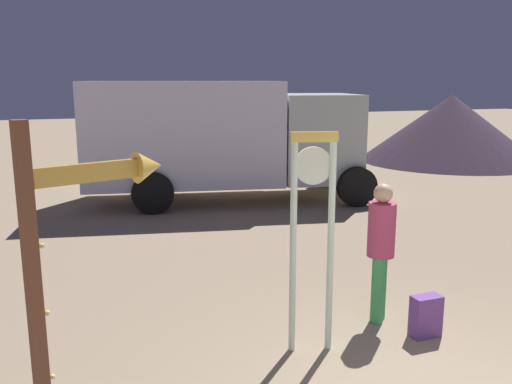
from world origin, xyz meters
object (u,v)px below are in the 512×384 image
object	(u,v)px
standing_clock	(312,221)
dome_tent	(450,128)
person_near_clock	(381,246)
backpack	(425,316)
arrow_sign	(79,238)
box_truck_near	(219,135)

from	to	relation	value
standing_clock	dome_tent	world-z (taller)	dome_tent
person_near_clock	backpack	xyz separation A→B (m)	(0.26, -0.54, -0.69)
arrow_sign	dome_tent	world-z (taller)	arrow_sign
arrow_sign	person_near_clock	xyz separation A→B (m)	(3.34, 1.08, -0.74)
standing_clock	backpack	size ratio (longest dim) A/B	4.87
arrow_sign	backpack	world-z (taller)	arrow_sign
standing_clock	box_truck_near	size ratio (longest dim) A/B	0.34
arrow_sign	standing_clock	bearing A→B (deg)	17.61
backpack	box_truck_near	size ratio (longest dim) A/B	0.07
backpack	box_truck_near	distance (m)	7.70
backpack	dome_tent	bearing A→B (deg)	49.37
arrow_sign	box_truck_near	bearing A→B (deg)	66.76
backpack	arrow_sign	bearing A→B (deg)	-171.48
box_truck_near	standing_clock	bearing A→B (deg)	-99.32
person_near_clock	box_truck_near	size ratio (longest dim) A/B	0.24
box_truck_near	dome_tent	distance (m)	9.94
arrow_sign	backpack	bearing A→B (deg)	8.52
arrow_sign	backpack	xyz separation A→B (m)	(3.61, 0.54, -1.43)
backpack	dome_tent	world-z (taller)	dome_tent
arrow_sign	person_near_clock	bearing A→B (deg)	17.85
standing_clock	box_truck_near	world-z (taller)	box_truck_near
standing_clock	box_truck_near	bearing A→B (deg)	80.68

